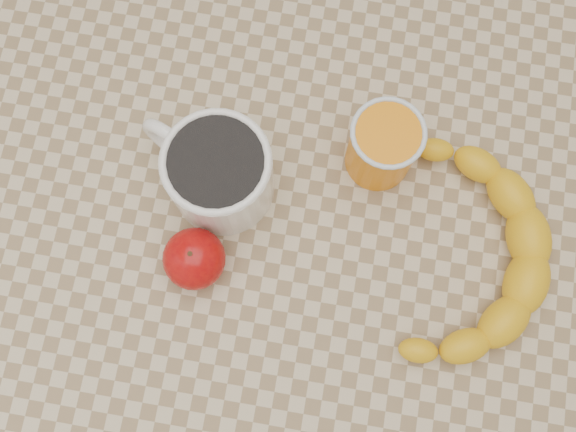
% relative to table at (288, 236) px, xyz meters
% --- Properties ---
extents(ground, '(3.00, 3.00, 0.00)m').
position_rel_table_xyz_m(ground, '(0.00, 0.00, -0.66)').
color(ground, tan).
rests_on(ground, ground).
extents(table, '(0.80, 0.80, 0.75)m').
position_rel_table_xyz_m(table, '(0.00, 0.00, 0.00)').
color(table, tan).
rests_on(table, ground).
extents(coffee_mug, '(0.16, 0.15, 0.09)m').
position_rel_table_xyz_m(coffee_mug, '(-0.08, 0.03, 0.14)').
color(coffee_mug, white).
rests_on(coffee_mug, table).
extents(orange_juice_glass, '(0.08, 0.08, 0.09)m').
position_rel_table_xyz_m(orange_juice_glass, '(0.09, 0.08, 0.13)').
color(orange_juice_glass, orange).
rests_on(orange_juice_glass, table).
extents(apple, '(0.08, 0.08, 0.06)m').
position_rel_table_xyz_m(apple, '(-0.09, -0.06, 0.12)').
color(apple, '#8C0408').
rests_on(apple, table).
extents(banana, '(0.28, 0.34, 0.05)m').
position_rel_table_xyz_m(banana, '(0.19, -0.01, 0.11)').
color(banana, gold).
rests_on(banana, table).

